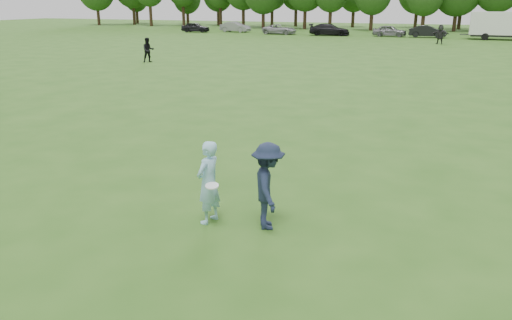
% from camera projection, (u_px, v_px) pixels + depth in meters
% --- Properties ---
extents(ground, '(200.00, 200.00, 0.00)m').
position_uv_depth(ground, '(247.00, 226.00, 10.24)').
color(ground, '#2C5718').
rests_on(ground, ground).
extents(thrower, '(0.52, 0.70, 1.75)m').
position_uv_depth(thrower, '(208.00, 182.00, 10.18)').
color(thrower, '#94CCE5').
rests_on(thrower, ground).
extents(defender, '(1.10, 1.33, 1.78)m').
position_uv_depth(defender, '(268.00, 186.00, 9.93)').
color(defender, '#1A2339').
rests_on(defender, ground).
extents(player_far_a, '(1.11, 1.10, 1.81)m').
position_uv_depth(player_far_a, '(148.00, 50.00, 37.35)').
color(player_far_a, black).
rests_on(player_far_a, ground).
extents(player_far_d, '(1.95, 0.85, 2.03)m').
position_uv_depth(player_far_d, '(440.00, 34.00, 53.16)').
color(player_far_d, '#282828').
rests_on(player_far_d, ground).
extents(car_a, '(4.28, 2.02, 1.41)m').
position_uv_depth(car_a, '(195.00, 27.00, 73.62)').
color(car_a, black).
rests_on(car_a, ground).
extents(car_b, '(4.68, 2.07, 1.49)m').
position_uv_depth(car_b, '(235.00, 27.00, 73.70)').
color(car_b, slate).
rests_on(car_b, ground).
extents(car_c, '(4.75, 2.24, 1.31)m').
position_uv_depth(car_c, '(280.00, 29.00, 69.02)').
color(car_c, '#9B9A9E').
rests_on(car_c, ground).
extents(car_d, '(5.55, 2.73, 1.55)m').
position_uv_depth(car_d, '(329.00, 30.00, 66.38)').
color(car_d, black).
rests_on(car_d, ground).
extents(car_e, '(4.35, 1.95, 1.45)m').
position_uv_depth(car_e, '(390.00, 31.00, 64.44)').
color(car_e, slate).
rests_on(car_e, ground).
extents(car_f, '(4.51, 1.58, 1.49)m').
position_uv_depth(car_f, '(428.00, 32.00, 62.74)').
color(car_f, black).
rests_on(car_f, ground).
extents(disc_in_play, '(0.30, 0.30, 0.09)m').
position_uv_depth(disc_in_play, '(212.00, 186.00, 9.82)').
color(disc_in_play, white).
rests_on(disc_in_play, ground).
extents(cargo_trailer, '(9.00, 2.75, 3.20)m').
position_uv_depth(cargo_trailer, '(507.00, 25.00, 58.51)').
color(cargo_trailer, white).
rests_on(cargo_trailer, ground).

